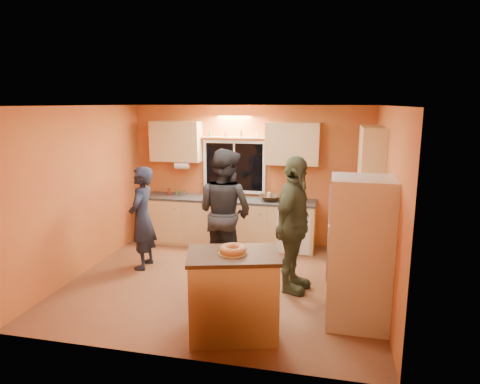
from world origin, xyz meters
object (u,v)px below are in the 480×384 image
(island, at_px, (233,294))
(person_right, at_px, (294,225))
(person_center, at_px, (225,212))
(refrigerator, at_px, (359,252))
(person_left, at_px, (142,218))

(island, bearing_deg, person_right, 52.46)
(person_center, relative_size, person_right, 1.02)
(refrigerator, height_order, person_left, refrigerator)
(refrigerator, xyz_separation_m, person_center, (-1.95, 1.16, 0.08))
(person_center, bearing_deg, island, 131.43)
(island, distance_m, person_left, 2.58)
(refrigerator, xyz_separation_m, person_left, (-3.31, 1.10, -0.07))
(refrigerator, height_order, island, refrigerator)
(person_center, bearing_deg, refrigerator, 173.39)
(person_left, height_order, person_right, person_right)
(island, height_order, person_left, person_left)
(person_left, xyz_separation_m, person_right, (2.45, -0.35, 0.14))
(refrigerator, bearing_deg, person_center, 149.39)
(island, xyz_separation_m, person_center, (-0.55, 1.76, 0.48))
(refrigerator, height_order, person_right, person_right)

